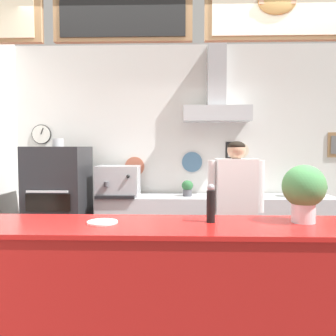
{
  "coord_description": "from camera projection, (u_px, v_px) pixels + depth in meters",
  "views": [
    {
      "loc": [
        -0.14,
        -2.64,
        1.52
      ],
      "look_at": [
        -0.24,
        0.66,
        1.32
      ],
      "focal_mm": 37.06,
      "sensor_mm": 36.0,
      "label": 1
    }
  ],
  "objects": [
    {
      "name": "potted_thyme",
      "position": [
        320.0,
        188.0,
        4.42
      ],
      "size": [
        0.18,
        0.18,
        0.2
      ],
      "color": "#9E563D",
      "rests_on": "back_prep_counter"
    },
    {
      "name": "pizza_oven",
      "position": [
        59.0,
        208.0,
        4.32
      ],
      "size": [
        0.69,
        0.74,
        1.62
      ],
      "color": "#232326",
      "rests_on": "ground_plane"
    },
    {
      "name": "espresso_machine",
      "position": [
        118.0,
        181.0,
        4.49
      ],
      "size": [
        0.54,
        0.51,
        0.39
      ],
      "color": "#B7BABF",
      "rests_on": "back_prep_counter"
    },
    {
      "name": "potted_basil",
      "position": [
        187.0,
        187.0,
        4.48
      ],
      "size": [
        0.15,
        0.15,
        0.2
      ],
      "color": "#4C4C51",
      "rests_on": "back_prep_counter"
    },
    {
      "name": "pepper_grinder",
      "position": [
        211.0,
        203.0,
        2.36
      ],
      "size": [
        0.06,
        0.06,
        0.26
      ],
      "color": "black",
      "rests_on": "service_counter"
    },
    {
      "name": "basil_vase",
      "position": [
        304.0,
        191.0,
        2.35
      ],
      "size": [
        0.29,
        0.29,
        0.39
      ],
      "color": "silver",
      "rests_on": "service_counter"
    },
    {
      "name": "service_counter",
      "position": [
        199.0,
        298.0,
        2.34
      ],
      "size": [
        4.06,
        0.63,
        1.01
      ],
      "color": "#B21916",
      "rests_on": "ground_plane"
    },
    {
      "name": "back_prep_counter",
      "position": [
        215.0,
        230.0,
        4.52
      ],
      "size": [
        3.05,
        0.57,
        0.88
      ],
      "color": "silver",
      "rests_on": "ground_plane"
    },
    {
      "name": "potted_oregano",
      "position": [
        295.0,
        185.0,
        4.43
      ],
      "size": [
        0.24,
        0.24,
        0.27
      ],
      "color": "#4C4C51",
      "rests_on": "back_prep_counter"
    },
    {
      "name": "shop_worker",
      "position": [
        236.0,
        216.0,
        3.37
      ],
      "size": [
        0.55,
        0.23,
        1.58
      ],
      "rotation": [
        0.0,
        0.0,
        3.17
      ],
      "color": "#232328",
      "rests_on": "ground_plane"
    },
    {
      "name": "condiment_plate",
      "position": [
        102.0,
        222.0,
        2.35
      ],
      "size": [
        0.21,
        0.21,
        0.01
      ],
      "color": "white",
      "rests_on": "service_counter"
    },
    {
      "name": "back_wall_assembly",
      "position": [
        190.0,
        144.0,
        4.7
      ],
      "size": [
        4.93,
        2.52,
        2.93
      ],
      "color": "gray",
      "rests_on": "ground_plane"
    }
  ]
}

